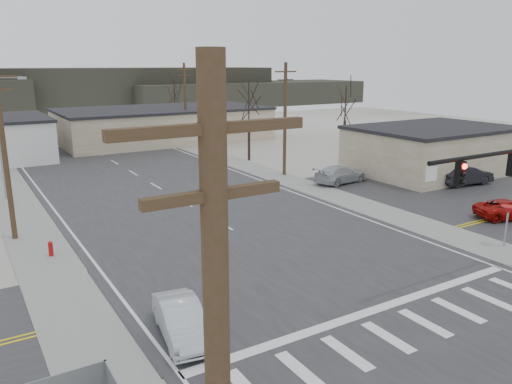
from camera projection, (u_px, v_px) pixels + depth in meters
ground at (298, 268)px, 24.74m from camera, size 140.00×140.00×0.00m
main_road at (180, 200)px, 37.15m from camera, size 18.00×110.00×0.05m
cross_road at (298, 268)px, 24.74m from camera, size 90.00×10.00×0.04m
parking_lot at (457, 191)px, 39.77m from camera, size 18.00×20.00×0.03m
sidewalk_left at (16, 204)px, 35.95m from camera, size 3.00×90.00×0.06m
sidewalk_right at (264, 172)px, 46.62m from camera, size 3.00×90.00×0.06m
fire_hydrant at (51, 249)px, 26.12m from camera, size 0.24×0.24×0.87m
yield_sign at (508, 211)px, 27.12m from camera, size 0.80×0.80×2.35m
building_right_far at (163, 124)px, 65.65m from camera, size 26.30×14.30×4.30m
building_lot at (432, 149)px, 46.22m from camera, size 14.30×10.30×4.30m
upole_left_b at (4, 150)px, 27.58m from camera, size 2.20×0.30×10.00m
upole_right_a at (285, 118)px, 44.12m from camera, size 2.20×0.30×10.00m
upole_right_b at (185, 102)px, 62.33m from camera, size 2.20×0.30×10.00m
streetlight_main at (1, 131)px, 36.24m from camera, size 2.40×0.25×9.00m
tree_right_mid at (249, 103)px, 51.07m from camera, size 3.74×3.74×8.33m
tree_right_far at (174, 94)px, 73.93m from camera, size 3.52×3.52×7.84m
tree_lot at (345, 106)px, 52.63m from camera, size 3.52×3.52×7.84m
hill_center at (99, 89)px, 110.60m from camera, size 80.00×18.00×9.00m
hill_right at (248, 93)px, 123.69m from camera, size 60.00×18.00×5.50m
sedan_crossing at (181, 320)px, 18.31m from camera, size 2.06×4.28×1.35m
car_far_a at (122, 140)px, 61.39m from camera, size 3.33×4.96×1.33m
car_far_b at (66, 138)px, 62.97m from camera, size 3.45×4.85×1.53m
car_parked_red at (509, 209)px, 32.56m from camera, size 4.80×3.47×1.21m
car_parked_dark_b at (465, 175)px, 41.55m from camera, size 5.16×2.39×1.64m
car_parked_silver at (340, 174)px, 42.26m from camera, size 5.29×2.69×1.47m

